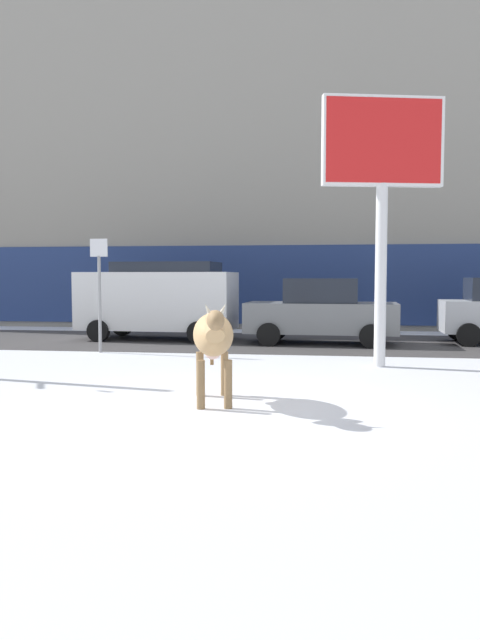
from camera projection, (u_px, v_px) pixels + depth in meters
name	position (u px, v px, depth m)	size (l,w,h in m)	color
ground_plane	(225.00, 406.00, 8.94)	(120.00, 120.00, 0.00)	white
road_strip	(276.00, 342.00, 17.64)	(60.00, 5.60, 0.01)	#423F3F
building_facade	(293.00, 161.00, 24.48)	(44.00, 6.10, 13.00)	gray
cow_tan	(213.00, 337.00, 9.14)	(0.89, 1.94, 1.54)	tan
billboard	(383.00, 158.00, 12.60)	(2.50, 0.78, 5.56)	silver
car_white_van	(159.00, 298.00, 18.43)	(4.67, 2.26, 2.32)	white
car_grey_sedan	(321.00, 312.00, 17.27)	(4.26, 2.11, 1.84)	slate
pedestrian_near_billboard	(311.00, 308.00, 20.14)	(0.36, 0.24, 1.73)	#282833
street_sign	(99.00, 285.00, 15.23)	(0.44, 0.08, 2.82)	gray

